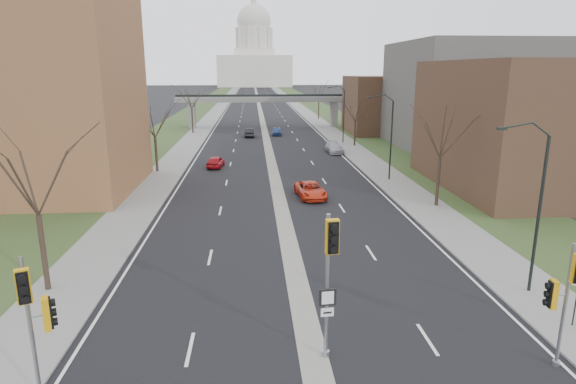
{
  "coord_description": "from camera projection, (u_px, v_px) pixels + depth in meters",
  "views": [
    {
      "loc": [
        -2.27,
        -15.79,
        11.17
      ],
      "look_at": [
        -0.23,
        11.75,
        4.12
      ],
      "focal_mm": 30.0,
      "sensor_mm": 36.0,
      "label": 1
    }
  ],
  "objects": [
    {
      "name": "tree_left_c",
      "position": [
        191.0,
        93.0,
        85.08
      ],
      "size": [
        7.65,
        7.65,
        9.99
      ],
      "color": "#382B21",
      "rests_on": "sidewalk_left"
    },
    {
      "name": "ground",
      "position": [
        317.0,
        374.0,
        18.18
      ],
      "size": [
        700.0,
        700.0,
        0.0
      ],
      "primitive_type": "plane",
      "color": "black",
      "rests_on": "ground"
    },
    {
      "name": "sidewalk_right",
      "position": [
        294.0,
        103.0,
        163.96
      ],
      "size": [
        4.0,
        600.0,
        0.12
      ],
      "primitive_type": "cube",
      "color": "gray",
      "rests_on": "ground"
    },
    {
      "name": "car_left_far",
      "position": [
        249.0,
        132.0,
        82.0
      ],
      "size": [
        1.69,
        4.49,
        1.46
      ],
      "primitive_type": "imported",
      "rotation": [
        0.0,
        0.0,
        3.17
      ],
      "color": "black",
      "rests_on": "ground"
    },
    {
      "name": "sidewalk_left",
      "position": [
        223.0,
        103.0,
        162.25
      ],
      "size": [
        4.0,
        600.0,
        0.12
      ],
      "primitive_type": "cube",
      "color": "gray",
      "rests_on": "ground"
    },
    {
      "name": "car_left_near",
      "position": [
        216.0,
        162.0,
        56.33
      ],
      "size": [
        2.12,
        4.25,
        1.39
      ],
      "primitive_type": "imported",
      "rotation": [
        0.0,
        0.0,
        3.02
      ],
      "color": "#A7131B",
      "rests_on": "ground"
    },
    {
      "name": "signal_pole_median",
      "position": [
        330.0,
        263.0,
        17.97
      ],
      "size": [
        0.69,
        0.98,
        5.96
      ],
      "rotation": [
        0.0,
        0.0,
        0.11
      ],
      "color": "gray",
      "rests_on": "ground"
    },
    {
      "name": "tree_left_b",
      "position": [
        154.0,
        116.0,
        52.43
      ],
      "size": [
        6.75,
        6.75,
        8.81
      ],
      "color": "#382B21",
      "rests_on": "sidewalk_left"
    },
    {
      "name": "commercial_block_far",
      "position": [
        388.0,
        105.0,
        86.16
      ],
      "size": [
        14.0,
        14.0,
        10.0
      ],
      "primitive_type": "cube",
      "color": "#463020",
      "rests_on": "ground"
    },
    {
      "name": "tree_left_a",
      "position": [
        32.0,
        166.0,
        23.34
      ],
      "size": [
        7.2,
        7.2,
        9.4
      ],
      "color": "#382B21",
      "rests_on": "sidewalk_left"
    },
    {
      "name": "commercial_block_near",
      "position": [
        530.0,
        126.0,
        45.47
      ],
      "size": [
        16.0,
        20.0,
        12.0
      ],
      "primitive_type": "cube",
      "color": "#463020",
      "rests_on": "ground"
    },
    {
      "name": "commercial_block_mid",
      "position": [
        464.0,
        96.0,
        68.57
      ],
      "size": [
        18.0,
        22.0,
        15.0
      ],
      "primitive_type": "cube",
      "color": "#55524D",
      "rests_on": "ground"
    },
    {
      "name": "car_right_near",
      "position": [
        311.0,
        190.0,
        43.04
      ],
      "size": [
        2.75,
        5.15,
        1.38
      ],
      "primitive_type": "imported",
      "rotation": [
        0.0,
        0.0,
        0.1
      ],
      "color": "red",
      "rests_on": "ground"
    },
    {
      "name": "tree_right_b",
      "position": [
        356.0,
        107.0,
        70.81
      ],
      "size": [
        6.3,
        6.3,
        8.22
      ],
      "color": "#382B21",
      "rests_on": "sidewalk_right"
    },
    {
      "name": "median_strip",
      "position": [
        259.0,
        103.0,
        163.12
      ],
      "size": [
        1.2,
        600.0,
        0.02
      ],
      "primitive_type": "cube",
      "color": "gray",
      "rests_on": "ground"
    },
    {
      "name": "grass_verge_right",
      "position": [
        311.0,
        103.0,
        164.4
      ],
      "size": [
        8.0,
        600.0,
        0.1
      ],
      "primitive_type": "cube",
      "color": "#2E421E",
      "rests_on": "ground"
    },
    {
      "name": "signal_pole_right",
      "position": [
        565.0,
        290.0,
        17.71
      ],
      "size": [
        0.86,
        1.0,
        5.04
      ],
      "rotation": [
        0.0,
        0.0,
        -0.15
      ],
      "color": "gray",
      "rests_on": "ground"
    },
    {
      "name": "streetlight_mid",
      "position": [
        385.0,
        113.0,
        48.17
      ],
      "size": [
        2.61,
        0.2,
        8.7
      ],
      "color": "black",
      "rests_on": "sidewalk_right"
    },
    {
      "name": "road_surface",
      "position": [
        259.0,
        103.0,
        163.12
      ],
      "size": [
        20.0,
        600.0,
        0.01
      ],
      "primitive_type": "cube",
      "color": "black",
      "rests_on": "ground"
    },
    {
      "name": "capitol",
      "position": [
        254.0,
        58.0,
        322.78
      ],
      "size": [
        48.0,
        42.0,
        55.75
      ],
      "color": "silver",
      "rests_on": "ground"
    },
    {
      "name": "grass_verge_left",
      "position": [
        205.0,
        103.0,
        161.82
      ],
      "size": [
        8.0,
        600.0,
        0.1
      ],
      "primitive_type": "cube",
      "color": "#2E421E",
      "rests_on": "ground"
    },
    {
      "name": "car_right_mid",
      "position": [
        334.0,
        148.0,
        66.18
      ],
      "size": [
        2.29,
        4.99,
        1.41
      ],
      "primitive_type": "imported",
      "rotation": [
        0.0,
        0.0,
        0.06
      ],
      "color": "#A09FA7",
      "rests_on": "ground"
    },
    {
      "name": "tree_right_c",
      "position": [
        319.0,
        88.0,
        109.16
      ],
      "size": [
        7.65,
        7.65,
        9.99
      ],
      "color": "#382B21",
      "rests_on": "sidewalk_right"
    },
    {
      "name": "streetlight_far",
      "position": [
        339.0,
        98.0,
        73.29
      ],
      "size": [
        2.61,
        0.2,
        8.7
      ],
      "color": "black",
      "rests_on": "sidewalk_right"
    },
    {
      "name": "tree_right_a",
      "position": [
        442.0,
        127.0,
        38.73
      ],
      "size": [
        7.2,
        7.2,
        9.4
      ],
      "color": "#382B21",
      "rests_on": "sidewalk_right"
    },
    {
      "name": "car_right_far",
      "position": [
        277.0,
        131.0,
        84.12
      ],
      "size": [
        1.87,
        4.18,
        1.4
      ],
      "primitive_type": "imported",
      "rotation": [
        0.0,
        0.0,
        -0.05
      ],
      "color": "navy",
      "rests_on": "ground"
    },
    {
      "name": "streetlight_near",
      "position": [
        530.0,
        160.0,
        23.04
      ],
      "size": [
        2.61,
        0.2,
        8.7
      ],
      "color": "black",
      "rests_on": "sidewalk_right"
    },
    {
      "name": "pedestrian_bridge",
      "position": [
        264.0,
        103.0,
        94.28
      ],
      "size": [
        34.0,
        3.0,
        6.45
      ],
      "color": "slate",
      "rests_on": "ground"
    },
    {
      "name": "signal_pole_left",
      "position": [
        35.0,
        310.0,
        15.82
      ],
      "size": [
        0.89,
        1.23,
        5.33
      ],
      "rotation": [
        0.0,
        0.0,
        0.41
      ],
      "color": "gray",
      "rests_on": "ground"
    }
  ]
}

